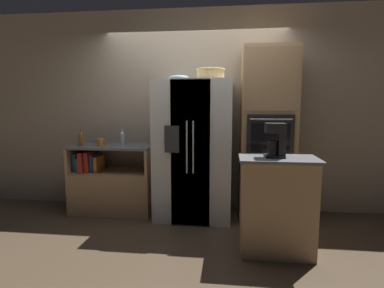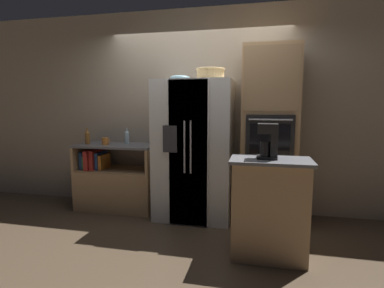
{
  "view_description": "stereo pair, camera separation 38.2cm",
  "coord_description": "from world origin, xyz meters",
  "px_view_note": "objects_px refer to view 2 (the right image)",
  "views": [
    {
      "loc": [
        0.46,
        -3.84,
        1.49
      ],
      "look_at": [
        0.01,
        -0.06,
        0.99
      ],
      "focal_mm": 28.0,
      "sensor_mm": 36.0,
      "label": 1
    },
    {
      "loc": [
        0.83,
        -3.77,
        1.49
      ],
      "look_at": [
        0.01,
        -0.06,
        0.99
      ],
      "focal_mm": 28.0,
      "sensor_mm": 36.0,
      "label": 2
    }
  ],
  "objects_px": {
    "bottle_tall": "(127,137)",
    "mug": "(105,141)",
    "wicker_basket": "(211,74)",
    "coffee_maker": "(270,140)",
    "wall_oven": "(269,136)",
    "fruit_bowl": "(180,78)",
    "bottle_short": "(87,137)",
    "refrigerator": "(194,150)"
  },
  "relations": [
    {
      "from": "bottle_short",
      "to": "mug",
      "type": "bearing_deg",
      "value": -0.35
    },
    {
      "from": "wall_oven",
      "to": "coffee_maker",
      "type": "xyz_separation_m",
      "value": [
        -0.02,
        -0.95,
        0.06
      ]
    },
    {
      "from": "refrigerator",
      "to": "fruit_bowl",
      "type": "distance_m",
      "value": 0.95
    },
    {
      "from": "wall_oven",
      "to": "coffee_maker",
      "type": "bearing_deg",
      "value": -91.45
    },
    {
      "from": "coffee_maker",
      "to": "fruit_bowl",
      "type": "bearing_deg",
      "value": 142.07
    },
    {
      "from": "wicker_basket",
      "to": "fruit_bowl",
      "type": "relative_size",
      "value": 1.37
    },
    {
      "from": "wicker_basket",
      "to": "fruit_bowl",
      "type": "xyz_separation_m",
      "value": [
        -0.41,
        0.06,
        -0.04
      ]
    },
    {
      "from": "bottle_tall",
      "to": "bottle_short",
      "type": "relative_size",
      "value": 0.98
    },
    {
      "from": "refrigerator",
      "to": "mug",
      "type": "relative_size",
      "value": 14.26
    },
    {
      "from": "bottle_tall",
      "to": "mug",
      "type": "height_order",
      "value": "bottle_tall"
    },
    {
      "from": "refrigerator",
      "to": "wicker_basket",
      "type": "xyz_separation_m",
      "value": [
        0.22,
        -0.07,
        0.97
      ]
    },
    {
      "from": "fruit_bowl",
      "to": "coffee_maker",
      "type": "relative_size",
      "value": 0.78
    },
    {
      "from": "wicker_basket",
      "to": "mug",
      "type": "distance_m",
      "value": 1.74
    },
    {
      "from": "wall_oven",
      "to": "fruit_bowl",
      "type": "relative_size",
      "value": 8.44
    },
    {
      "from": "wall_oven",
      "to": "mug",
      "type": "height_order",
      "value": "wall_oven"
    },
    {
      "from": "wall_oven",
      "to": "mug",
      "type": "bearing_deg",
      "value": -177.95
    },
    {
      "from": "fruit_bowl",
      "to": "coffee_maker",
      "type": "xyz_separation_m",
      "value": [
        1.11,
        -0.86,
        -0.67
      ]
    },
    {
      "from": "wicker_basket",
      "to": "mug",
      "type": "bearing_deg",
      "value": 177.52
    },
    {
      "from": "mug",
      "to": "coffee_maker",
      "type": "distance_m",
      "value": 2.37
    },
    {
      "from": "refrigerator",
      "to": "wall_oven",
      "type": "distance_m",
      "value": 0.97
    },
    {
      "from": "bottle_short",
      "to": "fruit_bowl",
      "type": "bearing_deg",
      "value": -0.36
    },
    {
      "from": "bottle_short",
      "to": "mug",
      "type": "relative_size",
      "value": 1.82
    },
    {
      "from": "bottle_tall",
      "to": "coffee_maker",
      "type": "xyz_separation_m",
      "value": [
        1.94,
        -1.04,
        0.12
      ]
    },
    {
      "from": "wall_oven",
      "to": "bottle_tall",
      "type": "xyz_separation_m",
      "value": [
        -1.97,
        0.09,
        -0.07
      ]
    },
    {
      "from": "bottle_short",
      "to": "refrigerator",
      "type": "bearing_deg",
      "value": 0.18
    },
    {
      "from": "fruit_bowl",
      "to": "mug",
      "type": "bearing_deg",
      "value": 179.63
    },
    {
      "from": "wicker_basket",
      "to": "coffee_maker",
      "type": "xyz_separation_m",
      "value": [
        0.7,
        -0.81,
        -0.71
      ]
    },
    {
      "from": "fruit_bowl",
      "to": "bottle_short",
      "type": "height_order",
      "value": "fruit_bowl"
    },
    {
      "from": "fruit_bowl",
      "to": "refrigerator",
      "type": "bearing_deg",
      "value": 4.19
    },
    {
      "from": "refrigerator",
      "to": "wicker_basket",
      "type": "distance_m",
      "value": 1.0
    },
    {
      "from": "refrigerator",
      "to": "bottle_tall",
      "type": "height_order",
      "value": "refrigerator"
    },
    {
      "from": "fruit_bowl",
      "to": "mug",
      "type": "relative_size",
      "value": 2.06
    },
    {
      "from": "refrigerator",
      "to": "bottle_short",
      "type": "distance_m",
      "value": 1.55
    },
    {
      "from": "bottle_tall",
      "to": "mug",
      "type": "bearing_deg",
      "value": -146.21
    },
    {
      "from": "wicker_basket",
      "to": "fruit_bowl",
      "type": "bearing_deg",
      "value": 171.91
    },
    {
      "from": "wall_oven",
      "to": "bottle_tall",
      "type": "bearing_deg",
      "value": 177.44
    },
    {
      "from": "coffee_maker",
      "to": "refrigerator",
      "type": "bearing_deg",
      "value": 136.42
    },
    {
      "from": "wicker_basket",
      "to": "coffee_maker",
      "type": "height_order",
      "value": "wicker_basket"
    },
    {
      "from": "refrigerator",
      "to": "fruit_bowl",
      "type": "relative_size",
      "value": 6.91
    },
    {
      "from": "wall_oven",
      "to": "bottle_short",
      "type": "height_order",
      "value": "wall_oven"
    },
    {
      "from": "coffee_maker",
      "to": "wicker_basket",
      "type": "bearing_deg",
      "value": 131.08
    },
    {
      "from": "refrigerator",
      "to": "bottle_short",
      "type": "bearing_deg",
      "value": -179.82
    }
  ]
}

